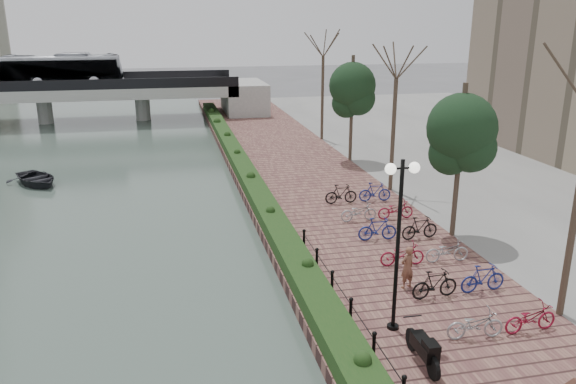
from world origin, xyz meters
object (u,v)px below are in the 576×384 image
object	(u,v)px
pedestrian	(407,267)
boat	(36,178)
lamppost	(400,211)
motorcycle	(423,346)

from	to	relation	value
pedestrian	boat	distance (m)	23.89
lamppost	pedestrian	distance (m)	4.12
lamppost	pedestrian	xyz separation A→B (m)	(1.49, 2.43, -2.97)
pedestrian	lamppost	bearing A→B (deg)	39.73
motorcycle	boat	xyz separation A→B (m)	(-14.11, 22.42, -0.63)
motorcycle	boat	size ratio (longest dim) A/B	0.46
lamppost	boat	distance (m)	25.18
motorcycle	boat	world-z (taller)	motorcycle
lamppost	boat	size ratio (longest dim) A/B	1.40
lamppost	pedestrian	bearing A→B (deg)	58.45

